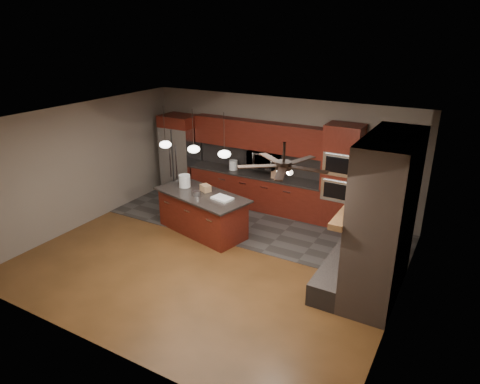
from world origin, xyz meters
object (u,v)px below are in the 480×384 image
Objects in this scene: kitchen_island at (202,213)px; paint_tray at (222,198)px; oven_tower at (341,177)px; microwave at (264,159)px; refrigerator at (181,155)px; cardboard_box at (206,188)px; counter_bucket at (233,165)px; paint_can at (197,194)px; counter_box at (276,174)px; white_bucket at (185,181)px.

kitchen_island is 0.73m from paint_tray.
oven_tower is 1.98m from microwave.
refrigerator is 3.06m from paint_tray.
cardboard_box is (-0.57, 0.22, 0.05)m from paint_tray.
counter_bucket reaches higher than cardboard_box.
paint_can reaches higher than kitchen_island.
microwave is 1.71× the size of paint_tray.
oven_tower is 10.20× the size of cardboard_box.
paint_can is 2.04m from counter_bucket.
paint_can reaches higher than paint_tray.
microwave is 0.34× the size of refrigerator.
white_bucket is at bearing -137.24° from counter_box.
kitchen_island is 10.09× the size of cardboard_box.
counter_bucket is (0.30, 1.68, -0.04)m from white_bucket.
counter_box is (0.96, 1.63, 0.01)m from cardboard_box.
counter_box is at bearing 0.63° from refrigerator.
paint_can is 0.81× the size of counter_box.
paint_can is (-0.58, -2.08, -0.32)m from microwave.
refrigerator is at bearing -179.05° from oven_tower.
counter_bucket is at bearing 112.29° from kitchen_island.
oven_tower is at bearing -2.52° from counter_box.
oven_tower is 13.93× the size of paint_can.
counter_box is (1.22, -0.05, -0.02)m from counter_bucket.
refrigerator is at bearing 165.65° from cardboard_box.
microwave is 4.28× the size of paint_can.
paint_tray is at bearing -66.13° from counter_bucket.
counter_box reaches higher than paint_can.
refrigerator reaches higher than cardboard_box.
counter_box reaches higher than cardboard_box.
paint_can is at bearing -64.27° from cardboard_box.
microwave is 1.85m from cardboard_box.
kitchen_island is 8.33× the size of white_bucket.
cardboard_box reaches higher than kitchen_island.
microwave is (-1.98, 0.06, 0.11)m from oven_tower.
oven_tower is 2.75m from paint_tray.
paint_can is at bearing -31.35° from white_bucket.
kitchen_island is at bearing 82.40° from paint_can.
paint_can is 0.40× the size of paint_tray.
counter_box is (0.94, 1.82, 0.54)m from kitchen_island.
oven_tower is 4.43m from refrigerator.
oven_tower reaches higher than microwave.
paint_tray is at bearing 4.74° from cardboard_box.
paint_tray is (0.56, -0.04, 0.48)m from kitchen_island.
microwave is 2.18m from paint_can.
microwave is at bearing 3.06° from refrigerator.
oven_tower is 3.54m from white_bucket.
microwave is 0.31× the size of kitchen_island.
white_bucket is (1.31, -1.60, -0.02)m from refrigerator.
refrigerator is 5.05× the size of paint_tray.
microwave reaches higher than paint_can.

